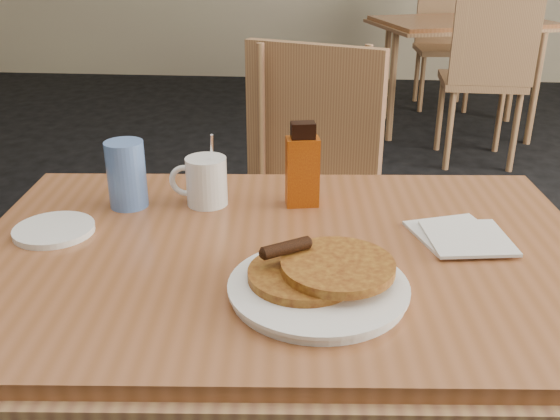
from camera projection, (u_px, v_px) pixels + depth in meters
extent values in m
cube|color=#945734|center=(283.00, 258.00, 1.12)|extent=(1.17, 0.83, 0.04)
cube|color=#A97F4F|center=(283.00, 265.00, 1.13)|extent=(1.21, 0.87, 0.02)
cylinder|color=#A97F4F|center=(491.00, 346.00, 1.50)|extent=(0.04, 0.04, 0.71)
cube|color=#945734|center=(462.00, 23.00, 4.09)|extent=(1.23, 1.00, 0.04)
cube|color=#A97F4F|center=(462.00, 25.00, 4.09)|extent=(1.28, 1.05, 0.02)
cylinder|color=#A97F4F|center=(392.00, 87.00, 4.02)|extent=(0.04, 0.04, 0.71)
cylinder|color=#A97F4F|center=(513.00, 73.00, 4.45)|extent=(0.04, 0.04, 0.71)
cube|color=#A97F4F|center=(308.00, 230.00, 1.82)|extent=(0.57, 0.57, 0.04)
cube|color=#A97F4F|center=(313.00, 124.00, 1.89)|extent=(0.42, 0.20, 0.48)
cylinder|color=#A97F4F|center=(241.00, 333.00, 1.77)|extent=(0.04, 0.04, 0.45)
cylinder|color=#A97F4F|center=(363.00, 276.00, 2.07)|extent=(0.04, 0.04, 0.45)
cube|color=#A97F4F|center=(444.00, 50.00, 4.80)|extent=(0.44, 0.44, 0.04)
cube|color=#A97F4F|center=(444.00, 13.00, 4.87)|extent=(0.42, 0.07, 0.46)
cylinder|color=#A97F4F|center=(422.00, 84.00, 4.75)|extent=(0.04, 0.04, 0.43)
cylinder|color=#A97F4F|center=(459.00, 76.00, 5.03)|extent=(0.04, 0.04, 0.43)
cube|color=#A97F4F|center=(481.00, 81.00, 3.61)|extent=(0.47, 0.47, 0.04)
cube|color=#A97F4F|center=(496.00, 39.00, 3.31)|extent=(0.45, 0.06, 0.49)
cylinder|color=#A97F4F|center=(449.00, 131.00, 3.56)|extent=(0.04, 0.04, 0.46)
cylinder|color=#A97F4F|center=(500.00, 116.00, 3.86)|extent=(0.04, 0.04, 0.46)
cylinder|color=white|center=(318.00, 289.00, 0.97)|extent=(0.27, 0.27, 0.02)
cylinder|color=white|center=(318.00, 285.00, 0.97)|extent=(0.28, 0.28, 0.01)
cylinder|color=#AE7724|center=(303.00, 275.00, 0.98)|extent=(0.18, 0.18, 0.01)
cylinder|color=#AE7724|center=(338.00, 266.00, 0.97)|extent=(0.18, 0.18, 0.01)
cylinder|color=black|center=(286.00, 248.00, 0.99)|extent=(0.08, 0.06, 0.02)
cylinder|color=white|center=(207.00, 181.00, 1.28)|extent=(0.08, 0.08, 0.10)
torus|color=white|center=(186.00, 181.00, 1.28)|extent=(0.07, 0.01, 0.07)
cylinder|color=black|center=(206.00, 162.00, 1.26)|extent=(0.07, 0.07, 0.01)
cylinder|color=silver|center=(212.00, 165.00, 1.26)|extent=(0.02, 0.05, 0.14)
cube|color=maroon|center=(302.00, 172.00, 1.26)|extent=(0.07, 0.05, 0.14)
cube|color=black|center=(303.00, 130.00, 1.23)|extent=(0.05, 0.04, 0.03)
cube|color=silver|center=(455.00, 234.00, 1.16)|extent=(0.19, 0.19, 0.01)
cube|color=silver|center=(468.00, 238.00, 1.13)|extent=(0.16, 0.16, 0.01)
cylinder|color=#557BC7|center=(127.00, 174.00, 1.26)|extent=(0.09, 0.09, 0.14)
cylinder|color=white|center=(54.00, 230.00, 1.17)|extent=(0.18, 0.18, 0.01)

